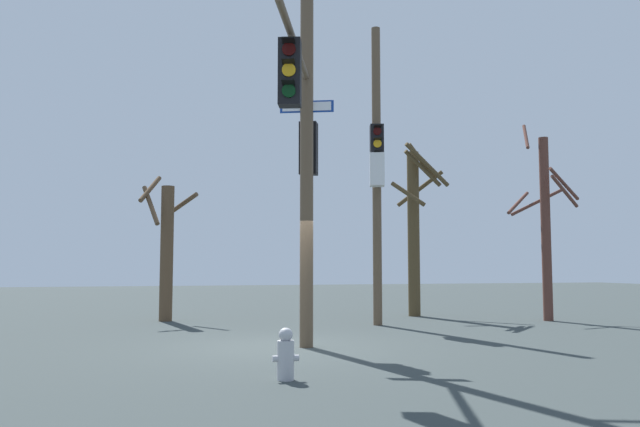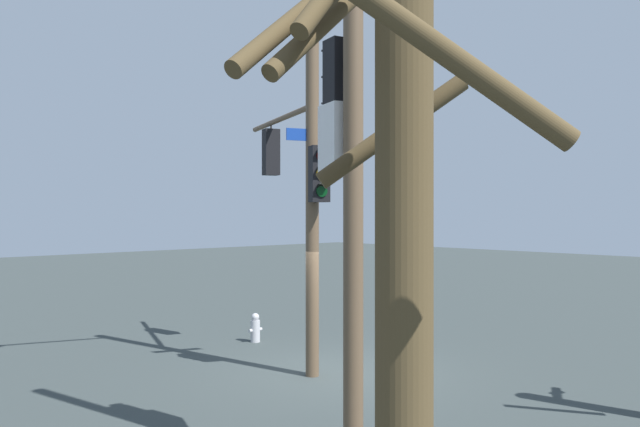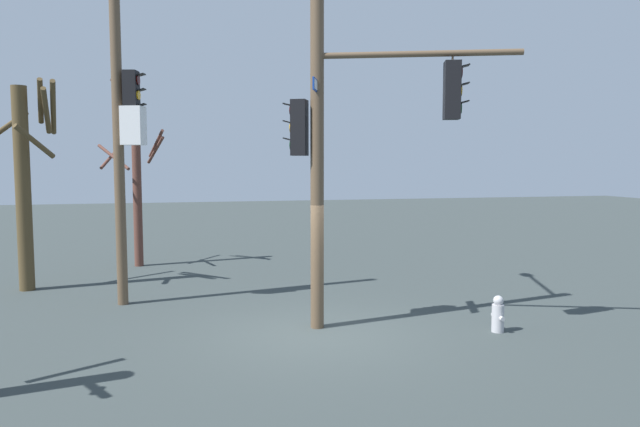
% 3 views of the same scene
% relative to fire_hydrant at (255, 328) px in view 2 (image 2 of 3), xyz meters
% --- Properties ---
extents(ground_plane, '(80.00, 80.00, 0.00)m').
position_rel_fire_hydrant_xyz_m(ground_plane, '(0.70, 3.52, -0.34)').
color(ground_plane, '#343C3B').
extents(main_signal_pole_assembly, '(4.36, 4.36, 8.51)m').
position_rel_fire_hydrant_xyz_m(main_signal_pole_assembly, '(1.17, 2.98, 4.28)').
color(main_signal_pole_assembly, brown).
rests_on(main_signal_pole_assembly, ground).
extents(secondary_pole_assembly, '(0.53, 0.78, 8.29)m').
position_rel_fire_hydrant_xyz_m(secondary_pole_assembly, '(4.12, 7.29, 3.93)').
color(secondary_pole_assembly, brown).
rests_on(secondary_pole_assembly, ground).
extents(fire_hydrant, '(0.38, 0.24, 0.73)m').
position_rel_fire_hydrant_xyz_m(fire_hydrant, '(0.00, 0.00, 0.00)').
color(fire_hydrant, '#B2B2B7').
rests_on(fire_hydrant, ground).
extents(bare_tree_behind_pole, '(1.98, 2.16, 5.49)m').
position_rel_fire_hydrant_xyz_m(bare_tree_behind_pole, '(6.41, 9.95, 2.61)').
color(bare_tree_behind_pole, '#4E3F26').
rests_on(bare_tree_behind_pole, ground).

